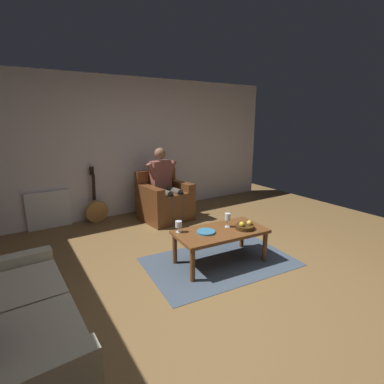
% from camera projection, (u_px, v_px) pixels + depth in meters
% --- Properties ---
extents(ground_plane, '(7.39, 7.39, 0.00)m').
position_uv_depth(ground_plane, '(245.00, 283.00, 3.27)').
color(ground_plane, brown).
extents(wall_back, '(6.10, 0.06, 2.53)m').
position_uv_depth(wall_back, '(135.00, 147.00, 5.49)').
color(wall_back, silver).
rests_on(wall_back, ground).
extents(rug, '(1.94, 1.33, 0.01)m').
position_uv_depth(rug, '(220.00, 262.00, 3.74)').
color(rug, '#3D4A58').
rests_on(rug, ground).
extents(armchair, '(0.89, 0.82, 0.88)m').
position_uv_depth(armchair, '(165.00, 201.00, 5.25)').
color(armchair, brown).
rests_on(armchair, ground).
extents(person_seated, '(0.63, 0.63, 1.29)m').
position_uv_depth(person_seated, '(165.00, 182.00, 5.15)').
color(person_seated, brown).
rests_on(person_seated, ground).
extents(couch, '(0.89, 1.63, 0.93)m').
position_uv_depth(couch, '(2.00, 337.00, 2.01)').
color(couch, beige).
rests_on(couch, ground).
extents(coffee_table, '(1.19, 0.68, 0.43)m').
position_uv_depth(coffee_table, '(220.00, 235.00, 3.64)').
color(coffee_table, brown).
rests_on(coffee_table, ground).
extents(guitar, '(0.39, 0.21, 0.99)m').
position_uv_depth(guitar, '(96.00, 210.00, 5.13)').
color(guitar, '#AA7A3E').
rests_on(guitar, ground).
extents(radiator, '(0.68, 0.06, 0.63)m').
position_uv_depth(radiator, '(49.00, 210.00, 4.83)').
color(radiator, white).
rests_on(radiator, ground).
extents(wine_glass_near, '(0.07, 0.07, 0.18)m').
position_uv_depth(wine_glass_near, '(228.00, 218.00, 3.72)').
color(wine_glass_near, silver).
rests_on(wine_glass_near, coffee_table).
extents(wine_glass_far, '(0.08, 0.08, 0.14)m').
position_uv_depth(wine_glass_far, '(179.00, 225.00, 3.55)').
color(wine_glass_far, silver).
rests_on(wine_glass_far, coffee_table).
extents(fruit_bowl, '(0.24, 0.24, 0.11)m').
position_uv_depth(fruit_bowl, '(245.00, 226.00, 3.67)').
color(fruit_bowl, '#402810').
rests_on(fruit_bowl, coffee_table).
extents(decorative_dish, '(0.23, 0.23, 0.02)m').
position_uv_depth(decorative_dish, '(206.00, 232.00, 3.55)').
color(decorative_dish, teal).
rests_on(decorative_dish, coffee_table).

